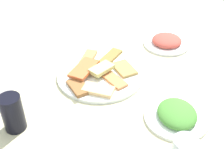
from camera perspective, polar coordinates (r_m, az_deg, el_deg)
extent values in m
cube|color=beige|center=(1.10, 1.51, -2.49)|extent=(1.10, 0.76, 0.02)
cylinder|color=#4F534F|center=(1.75, -7.36, -0.99)|extent=(0.04, 0.04, 0.70)
cylinder|color=#4F534F|center=(1.72, 13.81, -2.66)|extent=(0.04, 0.04, 0.70)
cylinder|color=brown|center=(1.68, 19.98, -13.41)|extent=(0.03, 0.03, 0.37)
cylinder|color=white|center=(1.14, -2.19, 0.05)|extent=(0.34, 0.34, 0.01)
cube|color=#D8D67F|center=(1.11, -2.00, 1.16)|extent=(0.11, 0.10, 0.02)
cube|color=tan|center=(1.21, -4.63, 3.25)|extent=(0.11, 0.06, 0.01)
cube|color=#CB7D49|center=(1.09, 0.28, -0.96)|extent=(0.12, 0.12, 0.01)
cube|color=#F2C27D|center=(1.04, -2.67, -2.98)|extent=(0.07, 0.12, 0.02)
cube|color=#DC6937|center=(1.13, -5.45, 1.17)|extent=(0.15, 0.10, 0.01)
cube|color=olive|center=(1.21, -0.48, 3.27)|extent=(0.14, 0.10, 0.01)
cube|color=#B38D4A|center=(1.15, 2.39, 1.15)|extent=(0.12, 0.11, 0.01)
cube|color=#925C30|center=(1.06, -6.54, -2.44)|extent=(0.11, 0.10, 0.01)
cylinder|color=white|center=(1.36, 10.50, 5.91)|extent=(0.21, 0.21, 0.01)
ellipsoid|color=#C84A3E|center=(1.35, 10.58, 6.52)|extent=(0.17, 0.17, 0.04)
cylinder|color=white|center=(0.98, 12.38, -8.08)|extent=(0.21, 0.21, 0.01)
ellipsoid|color=#478932|center=(0.97, 12.51, -7.37)|extent=(0.17, 0.15, 0.04)
cylinder|color=black|center=(0.94, -18.72, -7.09)|extent=(0.08, 0.08, 0.12)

